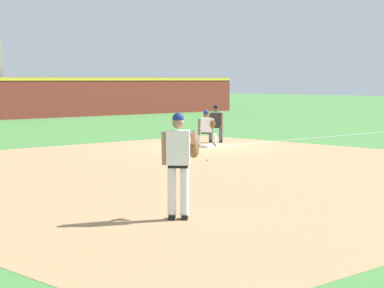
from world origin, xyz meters
The scene contains 8 objects.
ground_plane centered at (0.00, 0.00, 0.00)m, with size 160.00×160.00×0.00m, color #47843D.
infield_dirt_patch centered at (-5.08, -4.77, 0.00)m, with size 18.00×18.00×0.01m, color tan.
foul_line_stripe centered at (5.93, 0.00, 0.01)m, with size 11.85×0.10×0.00m, color white.
first_base_bag centered at (0.00, 0.00, 0.04)m, with size 0.38×0.38×0.09m, color white.
baseball centered at (-3.09, -3.12, 0.04)m, with size 0.07×0.07×0.07m, color white.
pitcher centered at (-10.13, -9.52, 1.06)m, with size 0.85×0.56×1.86m.
first_baseman centered at (0.20, 0.26, 0.73)m, with size 0.74×1.08×1.34m.
umpire centered at (1.77, 1.33, 0.79)m, with size 0.67×0.68×1.46m.
Camera 1 is at (-18.83, -19.00, 2.42)m, focal length 70.00 mm.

